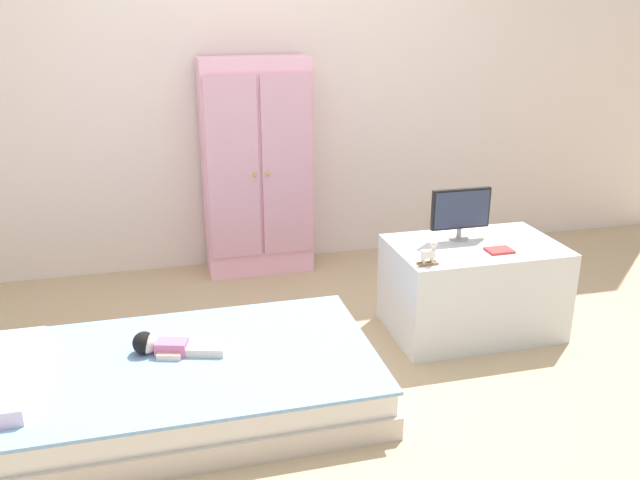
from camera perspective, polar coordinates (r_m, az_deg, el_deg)
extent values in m
cube|color=tan|center=(3.09, -1.13, -12.08)|extent=(10.00, 10.00, 0.02)
cube|color=silver|center=(4.19, -6.46, 15.92)|extent=(6.40, 0.05, 2.70)
cube|color=beige|center=(2.95, -12.67, -12.96)|extent=(1.73, 0.93, 0.10)
cube|color=silver|center=(2.89, -12.82, -11.26)|extent=(1.69, 0.89, 0.10)
cube|color=#7AA8DB|center=(2.87, -12.91, -10.27)|extent=(1.72, 0.92, 0.02)
cube|color=#D6668E|center=(2.90, -12.64, -8.96)|extent=(0.15, 0.11, 0.06)
cube|color=beige|center=(2.89, -9.72, -9.14)|extent=(0.16, 0.08, 0.04)
cube|color=beige|center=(2.86, -9.86, -9.49)|extent=(0.16, 0.08, 0.04)
cube|color=beige|center=(2.96, -12.36, -8.77)|extent=(0.10, 0.05, 0.03)
cube|color=beige|center=(2.87, -12.87, -9.76)|extent=(0.10, 0.05, 0.03)
sphere|color=beige|center=(2.93, -14.68, -8.59)|extent=(0.09, 0.09, 0.09)
sphere|color=black|center=(2.93, -14.90, -8.54)|extent=(0.10, 0.10, 0.10)
cube|color=#EFADCC|center=(4.11, -5.47, 6.18)|extent=(0.65, 0.27, 1.32)
cube|color=#D298B3|center=(3.94, -7.48, 6.00)|extent=(0.31, 0.02, 1.09)
cube|color=#D298B3|center=(3.99, -2.82, 6.32)|extent=(0.31, 0.02, 1.09)
sphere|color=gold|center=(3.94, -5.65, 5.59)|extent=(0.02, 0.02, 0.02)
sphere|color=gold|center=(3.96, -4.50, 5.67)|extent=(0.02, 0.02, 0.02)
cube|color=silver|center=(3.51, 12.96, -4.02)|extent=(0.84, 0.54, 0.47)
cylinder|color=#99999E|center=(3.47, 11.83, 0.15)|extent=(0.10, 0.10, 0.01)
cylinder|color=#99999E|center=(3.46, 11.86, 0.62)|extent=(0.02, 0.02, 0.05)
cube|color=black|center=(3.43, 12.01, 2.65)|extent=(0.31, 0.02, 0.21)
cube|color=#28334C|center=(3.41, 12.11, 2.59)|extent=(0.29, 0.01, 0.19)
cube|color=#8E6642|center=(3.12, 9.12, -1.90)|extent=(0.10, 0.01, 0.01)
cube|color=#8E6642|center=(3.10, 9.33, -2.08)|extent=(0.10, 0.01, 0.01)
cube|color=white|center=(3.10, 9.27, -1.20)|extent=(0.06, 0.03, 0.04)
cylinder|color=white|center=(3.12, 9.55, -1.60)|extent=(0.01, 0.01, 0.02)
cylinder|color=white|center=(3.11, 9.69, -1.72)|extent=(0.01, 0.01, 0.02)
cylinder|color=white|center=(3.11, 8.79, -1.67)|extent=(0.01, 0.01, 0.02)
cylinder|color=white|center=(3.09, 8.93, -1.80)|extent=(0.01, 0.01, 0.02)
cylinder|color=white|center=(3.10, 9.76, -0.68)|extent=(0.02, 0.02, 0.02)
sphere|color=white|center=(3.09, 9.78, -0.34)|extent=(0.03, 0.03, 0.03)
cube|color=#CC3838|center=(3.35, 15.17, -0.86)|extent=(0.13, 0.09, 0.01)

